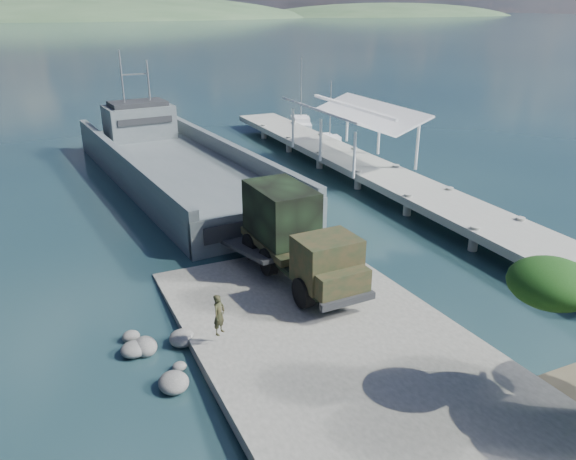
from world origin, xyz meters
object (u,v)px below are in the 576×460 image
Objects in this scene: sailboat_near at (330,142)px; soldier at (220,324)px; landing_craft at (178,172)px; military_truck at (295,235)px; sailboat_far at (301,124)px; pier at (358,156)px.

soldier is at bearing -113.25° from sailboat_near.
landing_craft is 17.00m from sailboat_near.
sailboat_near reaches higher than military_truck.
soldier is at bearing -98.70° from sailboat_far.
pier is at bearing 8.31° from soldier.
sailboat_near is (15.95, 5.86, -0.47)m from landing_craft.
landing_craft is 18.41m from military_truck.
soldier is (-4.01, -22.47, 0.51)m from landing_craft.
military_truck reaches higher than soldier.
military_truck is at bearing -129.98° from pier.
military_truck is 5.28× the size of soldier.
pier is 5.18× the size of military_truck.
pier is 7.22× the size of sailboat_near.
sailboat_near is at bearing 15.85° from soldier.
landing_craft is 22.83m from soldier.
landing_craft is (-12.97, 4.07, -0.81)m from pier.
soldier is 34.67m from sailboat_near.
sailboat_far is at bearing 77.70° from pier.
soldier is (-16.98, -18.40, -0.30)m from pier.
sailboat_near is (2.97, 9.93, -1.28)m from pier.
sailboat_far is at bearing 21.32° from soldier.
landing_craft is 3.89× the size of military_truck.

